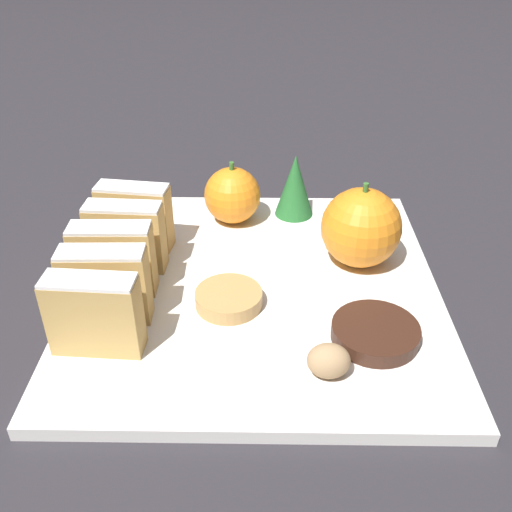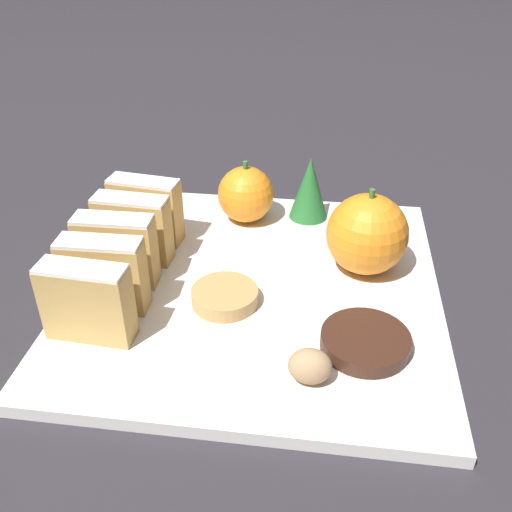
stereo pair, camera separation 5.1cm
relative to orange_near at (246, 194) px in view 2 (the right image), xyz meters
The scene contains 13 objects.
ground_plane 0.13m from the orange_near, 77.09° to the right, with size 6.00×6.00×0.00m, color #28262B.
serving_platter 0.13m from the orange_near, 77.09° to the right, with size 0.33×0.34×0.01m.
stollen_slice_front 0.23m from the orange_near, 114.68° to the right, with size 0.07×0.03×0.07m.
stollen_slice_second 0.19m from the orange_near, 119.56° to the right, with size 0.07×0.03×0.07m.
stollen_slice_third 0.16m from the orange_near, 126.88° to the right, with size 0.07×0.03×0.07m.
stollen_slice_fourth 0.13m from the orange_near, 135.79° to the right, with size 0.07×0.03×0.07m.
stollen_slice_fifth 0.11m from the orange_near, 150.15° to the right, with size 0.07×0.03×0.07m.
orange_near is the anchor object (origin of this frame).
orange_far 0.15m from the orange_near, 32.56° to the right, with size 0.08×0.08×0.08m.
walnut 0.25m from the orange_near, 70.56° to the right, with size 0.03×0.03×0.03m.
chocolate_cookie 0.23m from the orange_near, 57.27° to the right, with size 0.07×0.07×0.01m.
gingerbread_cookie 0.15m from the orange_near, 88.55° to the right, with size 0.06×0.06×0.01m.
evergreen_sprig 0.07m from the orange_near, 12.89° to the left, with size 0.04×0.04×0.07m.
Camera 2 is at (0.06, -0.42, 0.32)m, focal length 40.00 mm.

